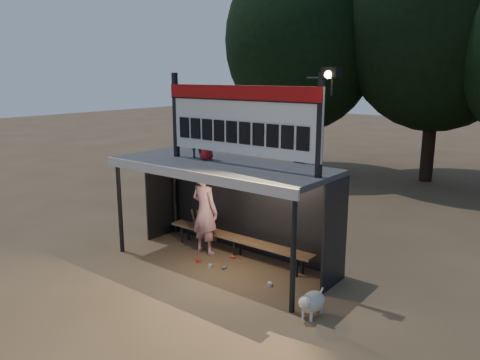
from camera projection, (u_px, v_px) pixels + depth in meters
name	position (u px, v px, depth m)	size (l,w,h in m)	color
ground	(222.00, 264.00, 10.57)	(80.00, 80.00, 0.00)	brown
player	(205.00, 211.00, 11.02)	(0.75, 0.49, 2.06)	white
child_a	(197.00, 137.00, 10.66)	(0.45, 0.35, 0.93)	slate
child_b	(206.00, 139.00, 10.33)	(0.45, 0.29, 0.93)	#A7191E
dugout_shelter	(229.00, 182.00, 10.35)	(5.10, 2.08, 2.32)	#3D3D40
scoreboard_assembly	(241.00, 118.00, 9.49)	(4.10, 0.27, 1.99)	black
bench	(237.00, 239.00, 10.90)	(4.00, 0.35, 0.48)	brown
tree_left	(302.00, 41.00, 19.44)	(6.46, 6.46, 9.27)	#302315
tree_mid	(440.00, 20.00, 17.45)	(7.22, 7.22, 10.36)	black
dog	(312.00, 302.00, 8.20)	(0.36, 0.81, 0.49)	beige
bats	(204.00, 225.00, 11.89)	(0.68, 0.35, 0.84)	olive
litter	(226.00, 267.00, 10.30)	(2.09, 0.86, 0.08)	red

